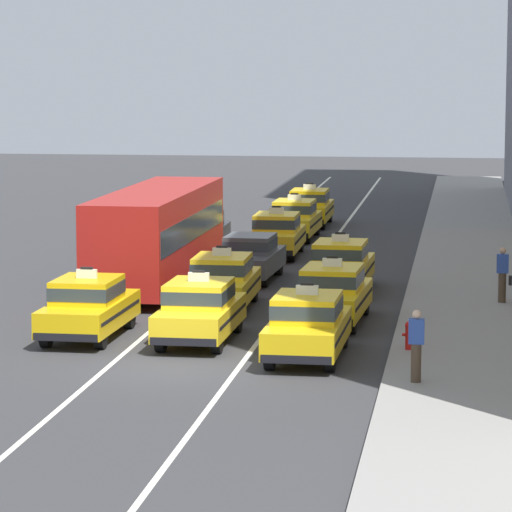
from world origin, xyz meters
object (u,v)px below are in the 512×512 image
Objects in this scene: taxi_right_third at (341,265)px; fire_hydrant at (409,334)px; taxi_center_sixth at (310,206)px; taxi_left_nearest at (88,306)px; taxi_center_fifth at (295,219)px; taxi_center_nearest at (200,310)px; sedan_left_third at (201,230)px; taxi_right_nearest at (307,325)px; bus_left_second at (158,232)px; taxi_right_second at (333,293)px; pedestrian_near_crosswalk at (416,345)px; taxi_center_fourth at (277,234)px; sedan_center_third at (251,256)px; taxi_center_second at (222,281)px; pedestrian_mid_block at (503,275)px.

taxi_right_third is 10.56m from fire_hydrant.
taxi_center_sixth is 6.26× the size of fire_hydrant.
taxi_left_nearest is 1.00× the size of taxi_center_fifth.
taxi_center_fifth is (-0.11, 23.13, 0.00)m from taxi_center_nearest.
taxi_center_sixth is (-0.03, 28.35, 0.00)m from taxi_center_nearest.
sedan_left_third is (-0.19, 18.49, -0.03)m from taxi_left_nearest.
taxi_right_nearest is 6.28× the size of fire_hydrant.
bus_left_second reaches higher than taxi_right_second.
taxi_center_fifth is at bearing -90.94° from taxi_center_sixth.
taxi_right_second is (3.38, -19.78, 0.00)m from taxi_center_fifth.
taxi_left_nearest is at bearing 150.84° from pedestrian_near_crosswalk.
taxi_center_sixth and taxi_right_third have the same top height.
sedan_left_third is at bearing 123.70° from taxi_right_third.
bus_left_second is at bearing 135.64° from taxi_right_second.
fire_hydrant is at bearing -72.72° from taxi_center_fourth.
pedestrian_near_crosswalk reaches higher than sedan_center_third.
taxi_center_fourth is at bearing -18.61° from sedan_left_third.
pedestrian_near_crosswalk is at bearing -39.39° from taxi_center_nearest.
taxi_center_nearest is at bearing -134.29° from taxi_right_second.
taxi_center_nearest is 5.25m from taxi_center_second.
bus_left_second is at bearing 90.29° from taxi_left_nearest.
taxi_center_second reaches higher than pedestrian_near_crosswalk.
fire_hydrant is at bearing -10.03° from taxi_center_nearest.
pedestrian_near_crosswalk is at bearing -29.16° from taxi_left_nearest.
taxi_center_nearest is 17.61m from taxi_center_fourth.
sedan_left_third is 0.94× the size of taxi_right_second.
fire_hydrant is (2.53, 0.84, -0.33)m from taxi_right_nearest.
taxi_center_fourth is at bearing 89.16° from sedan_center_third.
taxi_center_sixth is 0.99× the size of taxi_right_second.
fire_hydrant is (5.87, -6.23, -0.33)m from taxi_center_second.
sedan_center_third is at bearing -90.84° from taxi_center_fourth.
pedestrian_near_crosswalk is at bearing -68.99° from sedan_center_third.
taxi_center_fifth is (3.18, 4.47, 0.03)m from sedan_left_third.
taxi_center_fifth is 18.23m from pedestrian_mid_block.
taxi_right_nearest is at bearing -17.95° from taxi_left_nearest.
taxi_center_fourth is 8.95m from taxi_right_third.
taxi_center_fourth is 0.99× the size of taxi_right_third.
taxi_center_second is 3.99m from taxi_right_second.
taxi_center_fifth is at bearing 102.60° from taxi_right_third.
taxi_center_sixth is 30.34m from taxi_right_nearest.
pedestrian_near_crosswalk reaches higher than fire_hydrant.
taxi_center_sixth is at bearing 95.91° from taxi_right_nearest.
taxi_center_second is 5.14m from taxi_right_third.
taxi_right_third is at bearing -56.30° from sedan_left_third.
sedan_left_third is 16.66m from taxi_right_second.
taxi_center_second is at bearing -77.20° from sedan_left_third.
bus_left_second is at bearing 176.44° from taxi_right_third.
pedestrian_near_crosswalk is (5.96, -33.21, 0.12)m from taxi_center_sixth.
taxi_right_second is at bearing 107.99° from pedestrian_near_crosswalk.
taxi_center_fourth is at bearing 89.63° from taxi_center_second.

